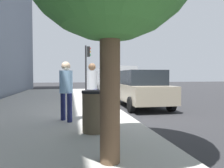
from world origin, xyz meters
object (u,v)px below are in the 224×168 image
parking_meter (108,85)px  pedestrian_at_meter (92,83)px  traffic_signal (87,61)px  trash_bin (94,111)px  pedestrian_bystander (66,86)px  parked_sedan_near (141,89)px  parked_van_far (114,79)px

parking_meter → pedestrian_at_meter: bearing=105.8°
traffic_signal → trash_bin: traffic_signal is taller
parking_meter → pedestrian_bystander: bearing=133.5°
pedestrian_bystander → trash_bin: bearing=-94.8°
pedestrian_at_meter → pedestrian_bystander: (-1.29, 0.92, -0.03)m
parked_sedan_near → parked_van_far: 6.46m
parking_meter → trash_bin: size_ratio=1.40×
pedestrian_at_meter → trash_bin: size_ratio=1.81×
parking_meter → traffic_signal: traffic_signal is taller
pedestrian_bystander → parked_sedan_near: 4.74m
traffic_signal → pedestrian_at_meter: bearing=176.6°
parked_van_far → pedestrian_bystander: bearing=160.2°
parking_meter → traffic_signal: bearing=1.0°
parking_meter → trash_bin: (-2.87, 0.86, -0.51)m
parking_meter → parked_sedan_near: size_ratio=0.32×
traffic_signal → trash_bin: bearing=176.2°
parked_van_far → trash_bin: bearing=165.8°
parking_meter → pedestrian_at_meter: size_ratio=0.77×
pedestrian_at_meter → pedestrian_bystander: size_ratio=1.02×
parked_sedan_near → pedestrian_at_meter: bearing=126.8°
parked_van_far → traffic_signal: (-0.24, 2.08, 1.32)m
pedestrian_bystander → trash_bin: size_ratio=1.77×
parking_meter → traffic_signal: size_ratio=0.39×
parking_meter → parked_van_far: (8.19, -1.94, 0.09)m
parked_sedan_near → traffic_signal: (6.21, 2.08, 1.68)m
parking_meter → traffic_signal: 8.08m
parked_sedan_near → trash_bin: parked_sedan_near is taller
pedestrian_bystander → parked_sedan_near: pedestrian_bystander is taller
pedestrian_at_meter → parked_van_far: parked_van_far is taller
parked_van_far → parked_sedan_near: bearing=180.0°
parking_meter → pedestrian_bystander: pedestrian_bystander is taller
trash_bin → parking_meter: bearing=-16.8°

